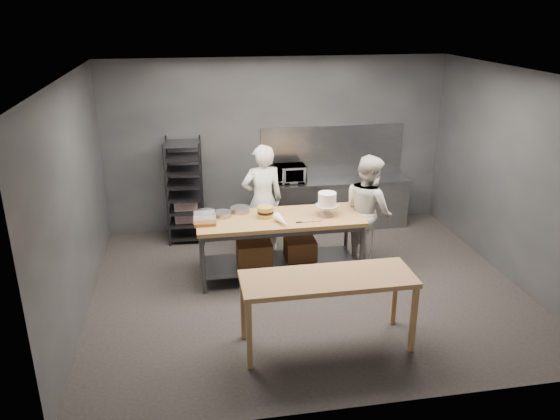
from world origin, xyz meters
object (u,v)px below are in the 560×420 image
at_px(microwave, 290,174).
at_px(work_table, 277,239).
at_px(chef_behind, 263,200).
at_px(near_counter, 328,284).
at_px(frosted_cake_stand, 327,201).
at_px(layer_cake, 265,212).
at_px(speed_rack, 185,191).
at_px(chef_right, 368,211).

bearing_deg(microwave, work_table, -106.72).
bearing_deg(microwave, chef_behind, -124.32).
xyz_separation_m(near_counter, frosted_cake_stand, (0.46, 1.84, 0.33)).
relative_size(frosted_cake_stand, layer_cake, 1.47).
bearing_deg(speed_rack, layer_cake, -53.79).
distance_m(microwave, layer_cake, 1.77).
bearing_deg(speed_rack, frosted_cake_stand, -38.88).
xyz_separation_m(speed_rack, microwave, (1.81, 0.08, 0.19)).
bearing_deg(work_table, layer_cake, 165.20).
bearing_deg(chef_behind, chef_right, 151.13).
relative_size(work_table, frosted_cake_stand, 6.96).
height_order(speed_rack, frosted_cake_stand, speed_rack).
xyz_separation_m(chef_right, frosted_cake_stand, (-0.70, -0.18, 0.27)).
height_order(chef_right, frosted_cake_stand, chef_right).
relative_size(speed_rack, chef_right, 1.00).
bearing_deg(near_counter, work_table, 98.05).
relative_size(work_table, layer_cake, 10.26).
bearing_deg(chef_right, speed_rack, 46.96).
relative_size(chef_behind, layer_cake, 7.74).
relative_size(microwave, layer_cake, 2.32).
height_order(near_counter, layer_cake, layer_cake).
bearing_deg(work_table, chef_behind, 97.12).
height_order(microwave, frosted_cake_stand, frosted_cake_stand).
height_order(speed_rack, layer_cake, speed_rack).
bearing_deg(microwave, near_counter, -93.84).
distance_m(near_counter, chef_right, 2.33).
bearing_deg(speed_rack, near_counter, -65.70).
bearing_deg(chef_right, frosted_cake_stand, 89.59).
distance_m(speed_rack, layer_cake, 1.93).
relative_size(chef_behind, microwave, 3.34).
bearing_deg(chef_right, near_counter, 135.29).
height_order(near_counter, microwave, microwave).
bearing_deg(chef_behind, microwave, -129.91).
xyz_separation_m(speed_rack, layer_cake, (1.14, -1.56, 0.14)).
xyz_separation_m(work_table, microwave, (0.50, 1.68, 0.48)).
distance_m(near_counter, speed_rack, 3.82).
bearing_deg(microwave, speed_rack, -177.47).
distance_m(chef_behind, microwave, 1.08).
distance_m(microwave, frosted_cake_stand, 1.74).
bearing_deg(frosted_cake_stand, microwave, 97.40).
xyz_separation_m(speed_rack, frosted_cake_stand, (2.03, -1.64, 0.29)).
height_order(chef_behind, chef_right, chef_behind).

